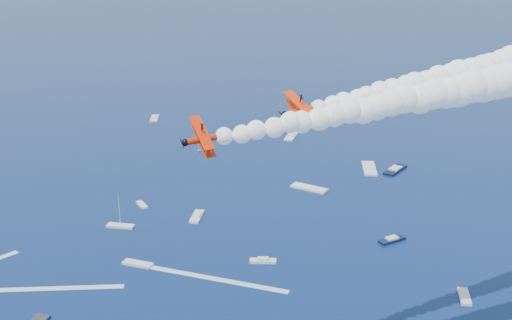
# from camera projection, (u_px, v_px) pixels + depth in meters

# --- Properties ---
(biplane_lead) EXTENTS (11.73, 12.11, 7.82)m
(biplane_lead) POSITION_uv_depth(u_px,v_px,m) (302.00, 111.00, 112.82)
(biplane_lead) COLOR #FD2F05
(biplane_trail) EXTENTS (10.84, 11.49, 7.88)m
(biplane_trail) POSITION_uv_depth(u_px,v_px,m) (205.00, 139.00, 101.66)
(biplane_trail) COLOR red
(smoke_trail_lead) EXTENTS (69.46, 69.10, 11.90)m
(smoke_trail_lead) POSITION_uv_depth(u_px,v_px,m) (455.00, 75.00, 126.37)
(smoke_trail_lead) COLOR white
(smoke_trail_trail) EXTENTS (69.32, 65.59, 11.90)m
(smoke_trail_trail) POSITION_uv_depth(u_px,v_px,m) (398.00, 102.00, 111.74)
(smoke_trail_trail) COLOR white
(spectator_boats) EXTENTS (218.30, 188.37, 0.70)m
(spectator_boats) POSITION_uv_depth(u_px,v_px,m) (309.00, 215.00, 212.06)
(spectator_boats) COLOR silver
(spectator_boats) RESTS_ON ground
(boat_wakes) EXTENTS (97.02, 35.29, 0.04)m
(boat_wakes) POSITION_uv_depth(u_px,v_px,m) (71.00, 281.00, 174.61)
(boat_wakes) COLOR white
(boat_wakes) RESTS_ON ground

